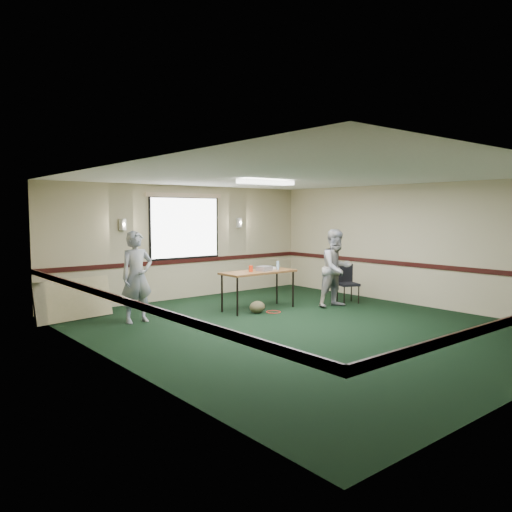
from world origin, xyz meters
TOP-DOWN VIEW (x-y plane):
  - ground at (0.00, 0.00)m, footprint 8.00×8.00m
  - room_shell at (0.00, 2.12)m, footprint 8.00×8.02m
  - folding_table at (0.43, 1.75)m, footprint 1.66×0.67m
  - projector at (0.56, 1.70)m, footprint 0.34×0.31m
  - game_console at (0.85, 1.84)m, footprint 0.20×0.17m
  - red_cup at (0.22, 1.74)m, footprint 0.09×0.09m
  - water_bottle at (0.93, 1.69)m, footprint 0.06×0.06m
  - duffel_bag at (0.18, 1.47)m, footprint 0.36×0.28m
  - cable_coil at (0.48, 1.32)m, footprint 0.40×0.40m
  - folded_table at (-2.96, 3.22)m, footprint 1.56×0.47m
  - conference_chair at (2.57, 1.15)m, footprint 0.57×0.58m
  - person_left at (-2.11, 2.24)m, footprint 0.63×0.41m
  - person_right at (1.96, 0.92)m, footprint 0.89×0.73m

SIDE VIEW (x-z plane):
  - ground at x=0.00m, z-range 0.00..0.00m
  - cable_coil at x=0.48m, z-range 0.00..0.02m
  - duffel_bag at x=0.18m, z-range 0.00..0.25m
  - folded_table at x=-2.96m, z-range 0.00..0.79m
  - conference_chair at x=2.57m, z-range 0.07..0.95m
  - folding_table at x=0.43m, z-range 0.35..1.18m
  - person_right at x=1.96m, z-range 0.00..1.70m
  - game_console at x=0.85m, z-range 0.83..0.87m
  - person_left at x=-2.11m, z-range 0.00..1.72m
  - projector at x=0.56m, z-range 0.83..0.93m
  - red_cup at x=0.22m, z-range 0.83..0.96m
  - water_bottle at x=0.93m, z-range 0.83..1.01m
  - room_shell at x=0.00m, z-range -2.42..5.58m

